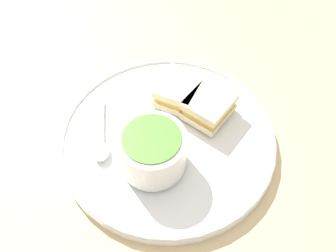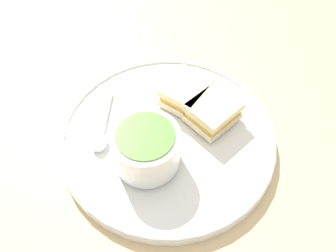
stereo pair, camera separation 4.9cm
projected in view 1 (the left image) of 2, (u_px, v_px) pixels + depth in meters
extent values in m
plane|color=#D1B27F|center=(168.00, 140.00, 0.52)|extent=(2.40, 2.40, 0.00)
cylinder|color=white|center=(168.00, 137.00, 0.51)|extent=(0.33, 0.33, 0.02)
torus|color=white|center=(168.00, 134.00, 0.50)|extent=(0.33, 0.33, 0.01)
cylinder|color=white|center=(153.00, 161.00, 0.47)|extent=(0.05, 0.05, 0.01)
cylinder|color=white|center=(152.00, 151.00, 0.45)|extent=(0.09, 0.09, 0.06)
cylinder|color=#568938|center=(152.00, 139.00, 0.42)|extent=(0.08, 0.08, 0.01)
cube|color=silver|center=(102.00, 122.00, 0.51)|extent=(0.09, 0.01, 0.00)
ellipsoid|color=silver|center=(101.00, 152.00, 0.48)|extent=(0.04, 0.03, 0.01)
cube|color=beige|center=(208.00, 111.00, 0.52)|extent=(0.10, 0.09, 0.01)
cube|color=gold|center=(209.00, 106.00, 0.51)|extent=(0.09, 0.09, 0.01)
cube|color=beige|center=(210.00, 101.00, 0.50)|extent=(0.10, 0.09, 0.01)
cube|color=beige|center=(179.00, 96.00, 0.54)|extent=(0.09, 0.09, 0.01)
cube|color=gold|center=(179.00, 91.00, 0.53)|extent=(0.09, 0.08, 0.01)
cube|color=beige|center=(179.00, 86.00, 0.52)|extent=(0.09, 0.09, 0.01)
cube|color=white|center=(15.00, 54.00, 0.64)|extent=(0.27, 0.33, 0.00)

